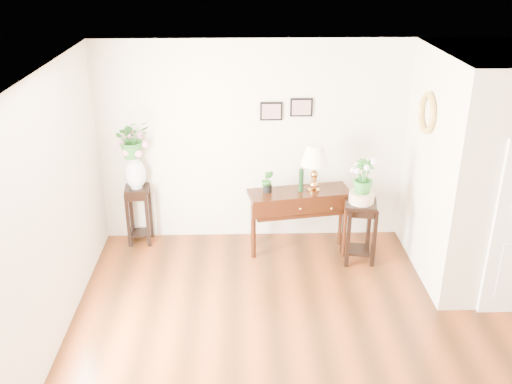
{
  "coord_description": "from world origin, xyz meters",
  "views": [
    {
      "loc": [
        -1.07,
        -4.62,
        3.93
      ],
      "look_at": [
        -0.9,
        1.3,
        1.31
      ],
      "focal_mm": 40.0,
      "sensor_mm": 36.0,
      "label": 1
    }
  ],
  "objects_px": {
    "console_table": "(298,221)",
    "table_lamp": "(315,166)",
    "plant_stand_b": "(359,231)",
    "plant_stand_a": "(139,215)"
  },
  "relations": [
    {
      "from": "console_table",
      "to": "table_lamp",
      "type": "height_order",
      "value": "table_lamp"
    },
    {
      "from": "table_lamp",
      "to": "plant_stand_b",
      "type": "relative_size",
      "value": 0.76
    },
    {
      "from": "plant_stand_a",
      "to": "plant_stand_b",
      "type": "height_order",
      "value": "plant_stand_b"
    },
    {
      "from": "console_table",
      "to": "plant_stand_a",
      "type": "bearing_deg",
      "value": 161.99
    },
    {
      "from": "console_table",
      "to": "plant_stand_b",
      "type": "distance_m",
      "value": 0.82
    },
    {
      "from": "plant_stand_a",
      "to": "table_lamp",
      "type": "bearing_deg",
      "value": -7.66
    },
    {
      "from": "table_lamp",
      "to": "plant_stand_a",
      "type": "relative_size",
      "value": 0.77
    },
    {
      "from": "console_table",
      "to": "plant_stand_a",
      "type": "height_order",
      "value": "console_table"
    },
    {
      "from": "console_table",
      "to": "table_lamp",
      "type": "distance_m",
      "value": 0.82
    },
    {
      "from": "console_table",
      "to": "plant_stand_b",
      "type": "xyz_separation_m",
      "value": [
        0.77,
        -0.27,
        -0.02
      ]
    }
  ]
}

